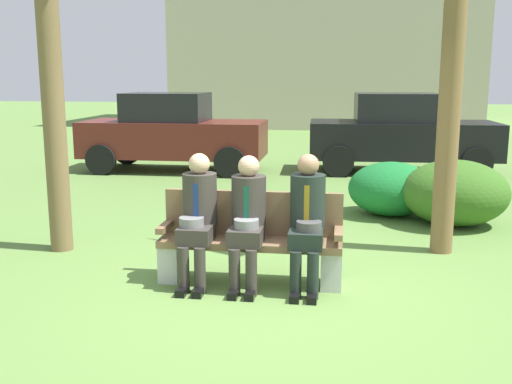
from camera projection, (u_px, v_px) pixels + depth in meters
The scene contains 10 objects.
ground_plane at pixel (267, 294), 5.70m from camera, with size 80.00×80.00×0.00m, color #5C813C.
park_bench at pixel (251, 241), 5.99m from camera, with size 1.81×0.44×0.90m.
seated_man_left at pixel (198, 213), 5.87m from camera, with size 0.34×0.72×1.30m.
seated_man_middle at pixel (247, 215), 5.80m from camera, with size 0.34×0.72×1.28m.
seated_man_right at pixel (307, 215), 5.72m from camera, with size 0.34×0.72×1.31m.
shrub_near_bench at pixel (455, 193), 8.27m from camera, with size 1.45×1.33×0.91m, color #37651F.
shrub_mid_lawn at pixel (392, 189), 8.84m from camera, with size 1.27×1.17×0.80m, color #1A702E.
parked_car_near at pixel (173, 132), 12.92m from camera, with size 3.90×1.70×1.68m.
parked_car_far at pixel (401, 133), 12.71m from camera, with size 3.96×1.82×1.68m.
building_backdrop at pixel (327, 8), 25.22m from camera, with size 12.48×7.80×9.59m.
Camera 1 is at (0.66, -5.37, 2.05)m, focal length 42.00 mm.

